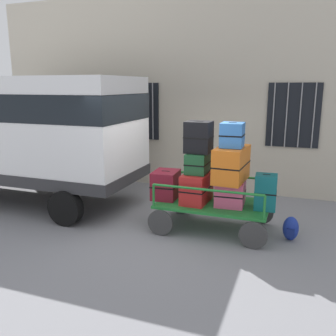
% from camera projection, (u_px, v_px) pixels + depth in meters
% --- Properties ---
extents(ground_plane, '(40.00, 40.00, 0.00)m').
position_uv_depth(ground_plane, '(168.00, 221.00, 7.38)').
color(ground_plane, gray).
extents(building_wall, '(12.00, 0.38, 5.00)m').
position_uv_depth(building_wall, '(204.00, 93.00, 9.31)').
color(building_wall, '#BCB29E').
rests_on(building_wall, ground).
extents(van, '(5.01, 2.21, 2.87)m').
position_uv_depth(van, '(30.00, 127.00, 8.28)').
color(van, white).
rests_on(van, ground).
extents(luggage_cart, '(2.15, 1.28, 0.53)m').
position_uv_depth(luggage_cart, '(213.00, 208.00, 6.89)').
color(luggage_cart, '#1E722D').
rests_on(luggage_cart, ground).
extents(cart_railing, '(2.02, 1.15, 0.43)m').
position_uv_depth(cart_railing, '(214.00, 185.00, 6.79)').
color(cart_railing, '#1E722D').
rests_on(cart_railing, luggage_cart).
extents(suitcase_left_bottom, '(0.51, 0.63, 0.54)m').
position_uv_depth(suitcase_left_bottom, '(166.00, 185.00, 7.11)').
color(suitcase_left_bottom, maroon).
rests_on(suitcase_left_bottom, luggage_cart).
extents(suitcase_midleft_bottom, '(0.48, 0.81, 0.56)m').
position_uv_depth(suitcase_midleft_bottom, '(197.00, 188.00, 6.87)').
color(suitcase_midleft_bottom, '#B21E1E').
rests_on(suitcase_midleft_bottom, luggage_cart).
extents(suitcase_midleft_middle, '(0.39, 0.57, 0.38)m').
position_uv_depth(suitcase_midleft_middle, '(198.00, 163.00, 6.81)').
color(suitcase_midleft_middle, '#194C28').
rests_on(suitcase_midleft_middle, suitcase_midleft_bottom).
extents(suitcase_midleft_top, '(0.48, 0.44, 0.59)m').
position_uv_depth(suitcase_midleft_top, '(199.00, 137.00, 6.72)').
color(suitcase_midleft_top, black).
rests_on(suitcase_midleft_top, suitcase_midleft_middle).
extents(suitcase_center_bottom, '(0.56, 0.66, 0.46)m').
position_uv_depth(suitcase_center_bottom, '(230.00, 193.00, 6.72)').
color(suitcase_center_bottom, '#CC4C72').
rests_on(suitcase_center_bottom, luggage_cart).
extents(suitcase_center_middle, '(0.56, 0.97, 0.63)m').
position_uv_depth(suitcase_center_middle, '(231.00, 164.00, 6.59)').
color(suitcase_center_middle, orange).
rests_on(suitcase_center_middle, suitcase_center_bottom).
extents(suitcase_center_top, '(0.41, 0.43, 0.44)m').
position_uv_depth(suitcase_center_top, '(232.00, 135.00, 6.44)').
color(suitcase_center_top, '#3372C6').
rests_on(suitcase_center_top, suitcase_center_middle).
extents(suitcase_midright_bottom, '(0.40, 0.37, 0.64)m').
position_uv_depth(suitcase_midright_bottom, '(266.00, 192.00, 6.45)').
color(suitcase_midright_bottom, '#0F5960').
rests_on(suitcase_midright_bottom, luggage_cart).
extents(backpack, '(0.27, 0.22, 0.44)m').
position_uv_depth(backpack, '(291.00, 229.00, 6.43)').
color(backpack, navy).
rests_on(backpack, ground).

